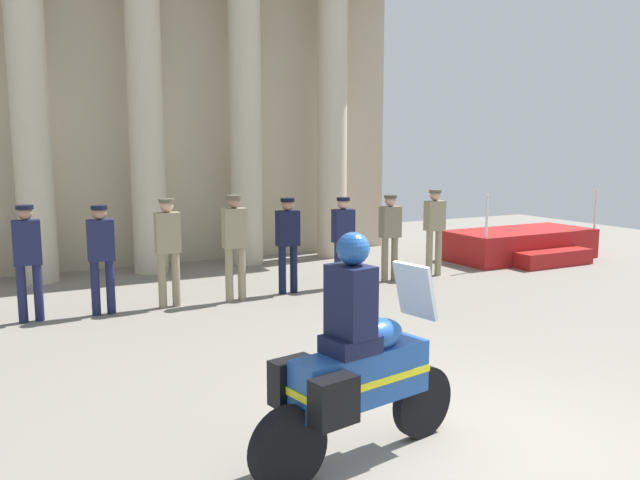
{
  "coord_description": "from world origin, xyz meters",
  "views": [
    {
      "loc": [
        -3.77,
        -3.86,
        2.56
      ],
      "look_at": [
        -0.05,
        3.28,
        1.38
      ],
      "focal_mm": 36.25,
      "sensor_mm": 36.0,
      "label": 1
    }
  ],
  "objects_px": {
    "officer_in_row_2": "(168,244)",
    "officer_in_row_7": "(434,225)",
    "officer_in_row_0": "(28,254)",
    "officer_in_row_1": "(101,251)",
    "motorcycle_with_rider": "(355,369)",
    "officer_in_row_5": "(343,234)",
    "officer_in_row_6": "(390,231)",
    "officer_in_row_4": "(288,238)",
    "officer_in_row_3": "(235,239)",
    "reviewing_stand": "(522,245)"
  },
  "relations": [
    {
      "from": "motorcycle_with_rider",
      "to": "reviewing_stand",
      "type": "bearing_deg",
      "value": 27.46
    },
    {
      "from": "officer_in_row_0",
      "to": "officer_in_row_6",
      "type": "bearing_deg",
      "value": -177.99
    },
    {
      "from": "officer_in_row_2",
      "to": "officer_in_row_3",
      "type": "distance_m",
      "value": 1.08
    },
    {
      "from": "officer_in_row_6",
      "to": "motorcycle_with_rider",
      "type": "distance_m",
      "value": 7.2
    },
    {
      "from": "reviewing_stand",
      "to": "officer_in_row_1",
      "type": "height_order",
      "value": "officer_in_row_1"
    },
    {
      "from": "officer_in_row_1",
      "to": "officer_in_row_3",
      "type": "bearing_deg",
      "value": 179.31
    },
    {
      "from": "officer_in_row_0",
      "to": "officer_in_row_2",
      "type": "relative_size",
      "value": 0.99
    },
    {
      "from": "officer_in_row_4",
      "to": "motorcycle_with_rider",
      "type": "relative_size",
      "value": 0.8
    },
    {
      "from": "officer_in_row_6",
      "to": "officer_in_row_3",
      "type": "bearing_deg",
      "value": 5.02
    },
    {
      "from": "officer_in_row_1",
      "to": "officer_in_row_5",
      "type": "relative_size",
      "value": 1.02
    },
    {
      "from": "officer_in_row_1",
      "to": "officer_in_row_5",
      "type": "height_order",
      "value": "officer_in_row_1"
    },
    {
      "from": "officer_in_row_2",
      "to": "officer_in_row_4",
      "type": "height_order",
      "value": "officer_in_row_2"
    },
    {
      "from": "officer_in_row_5",
      "to": "motorcycle_with_rider",
      "type": "relative_size",
      "value": 0.79
    },
    {
      "from": "officer_in_row_5",
      "to": "officer_in_row_7",
      "type": "relative_size",
      "value": 0.96
    },
    {
      "from": "officer_in_row_1",
      "to": "motorcycle_with_rider",
      "type": "bearing_deg",
      "value": 102.26
    },
    {
      "from": "reviewing_stand",
      "to": "officer_in_row_1",
      "type": "xyz_separation_m",
      "value": [
        -9.22,
        -0.63,
        0.67
      ]
    },
    {
      "from": "reviewing_stand",
      "to": "officer_in_row_2",
      "type": "height_order",
      "value": "officer_in_row_2"
    },
    {
      "from": "officer_in_row_3",
      "to": "officer_in_row_4",
      "type": "bearing_deg",
      "value": -171.66
    },
    {
      "from": "reviewing_stand",
      "to": "officer_in_row_7",
      "type": "relative_size",
      "value": 1.99
    },
    {
      "from": "officer_in_row_2",
      "to": "officer_in_row_4",
      "type": "distance_m",
      "value": 2.08
    },
    {
      "from": "officer_in_row_4",
      "to": "officer_in_row_7",
      "type": "relative_size",
      "value": 0.98
    },
    {
      "from": "reviewing_stand",
      "to": "officer_in_row_1",
      "type": "distance_m",
      "value": 9.27
    },
    {
      "from": "officer_in_row_3",
      "to": "officer_in_row_6",
      "type": "distance_m",
      "value": 3.15
    },
    {
      "from": "officer_in_row_5",
      "to": "officer_in_row_7",
      "type": "height_order",
      "value": "officer_in_row_7"
    },
    {
      "from": "officer_in_row_0",
      "to": "officer_in_row_2",
      "type": "height_order",
      "value": "officer_in_row_2"
    },
    {
      "from": "officer_in_row_0",
      "to": "officer_in_row_7",
      "type": "bearing_deg",
      "value": -177.89
    },
    {
      "from": "officer_in_row_1",
      "to": "officer_in_row_4",
      "type": "relative_size",
      "value": 1.0
    },
    {
      "from": "reviewing_stand",
      "to": "officer_in_row_5",
      "type": "xyz_separation_m",
      "value": [
        -5.01,
        -0.61,
        0.64
      ]
    },
    {
      "from": "officer_in_row_5",
      "to": "reviewing_stand",
      "type": "bearing_deg",
      "value": -170.74
    },
    {
      "from": "officer_in_row_0",
      "to": "officer_in_row_4",
      "type": "xyz_separation_m",
      "value": [
        4.1,
        -0.07,
        -0.03
      ]
    },
    {
      "from": "reviewing_stand",
      "to": "officer_in_row_4",
      "type": "height_order",
      "value": "officer_in_row_4"
    },
    {
      "from": "officer_in_row_6",
      "to": "motorcycle_with_rider",
      "type": "height_order",
      "value": "motorcycle_with_rider"
    },
    {
      "from": "officer_in_row_0",
      "to": "officer_in_row_5",
      "type": "distance_m",
      "value": 5.22
    },
    {
      "from": "officer_in_row_2",
      "to": "officer_in_row_7",
      "type": "bearing_deg",
      "value": -177.19
    },
    {
      "from": "officer_in_row_5",
      "to": "officer_in_row_6",
      "type": "height_order",
      "value": "officer_in_row_6"
    },
    {
      "from": "officer_in_row_7",
      "to": "motorcycle_with_rider",
      "type": "xyz_separation_m",
      "value": [
        -5.26,
        -5.83,
        -0.21
      ]
    },
    {
      "from": "officer_in_row_2",
      "to": "officer_in_row_7",
      "type": "xyz_separation_m",
      "value": [
        5.27,
        0.05,
        -0.01
      ]
    },
    {
      "from": "officer_in_row_5",
      "to": "officer_in_row_7",
      "type": "bearing_deg",
      "value": -176.96
    },
    {
      "from": "officer_in_row_7",
      "to": "officer_in_row_5",
      "type": "bearing_deg",
      "value": 3.04
    },
    {
      "from": "officer_in_row_2",
      "to": "motorcycle_with_rider",
      "type": "relative_size",
      "value": 0.83
    },
    {
      "from": "officer_in_row_6",
      "to": "reviewing_stand",
      "type": "bearing_deg",
      "value": -169.25
    },
    {
      "from": "reviewing_stand",
      "to": "officer_in_row_1",
      "type": "bearing_deg",
      "value": -176.08
    },
    {
      "from": "officer_in_row_6",
      "to": "officer_in_row_7",
      "type": "relative_size",
      "value": 0.96
    },
    {
      "from": "officer_in_row_6",
      "to": "motorcycle_with_rider",
      "type": "relative_size",
      "value": 0.79
    },
    {
      "from": "officer_in_row_0",
      "to": "motorcycle_with_rider",
      "type": "height_order",
      "value": "motorcycle_with_rider"
    },
    {
      "from": "officer_in_row_0",
      "to": "officer_in_row_7",
      "type": "relative_size",
      "value": 1.01
    },
    {
      "from": "officer_in_row_3",
      "to": "officer_in_row_4",
      "type": "height_order",
      "value": "officer_in_row_3"
    },
    {
      "from": "officer_in_row_5",
      "to": "officer_in_row_3",
      "type": "bearing_deg",
      "value": 5.79
    },
    {
      "from": "officer_in_row_6",
      "to": "officer_in_row_1",
      "type": "bearing_deg",
      "value": 2.74
    },
    {
      "from": "officer_in_row_4",
      "to": "officer_in_row_5",
      "type": "relative_size",
      "value": 1.02
    }
  ]
}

